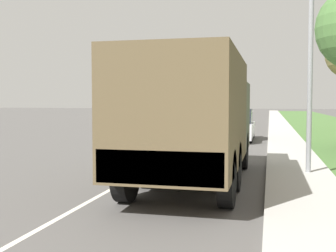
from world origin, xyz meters
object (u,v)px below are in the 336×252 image
(car_second_ahead, at_px, (207,118))
(lamp_post, at_px, (303,20))
(car_third_ahead, at_px, (222,114))
(car_nearest_ahead, at_px, (237,126))
(military_truck, at_px, (194,115))

(car_second_ahead, distance_m, lamp_post, 24.82)
(car_second_ahead, height_order, car_third_ahead, car_third_ahead)
(car_third_ahead, xyz_separation_m, lamp_post, (6.15, -35.60, 3.61))
(car_third_ahead, height_order, lamp_post, lamp_post)
(car_second_ahead, distance_m, car_third_ahead, 11.82)
(car_second_ahead, relative_size, car_third_ahead, 1.16)
(car_nearest_ahead, height_order, lamp_post, lamp_post)
(car_nearest_ahead, bearing_deg, car_third_ahead, 98.20)
(car_nearest_ahead, height_order, car_third_ahead, car_nearest_ahead)
(car_third_ahead, bearing_deg, military_truck, -84.77)
(military_truck, relative_size, car_nearest_ahead, 1.63)
(car_second_ahead, xyz_separation_m, lamp_post, (6.14, -23.77, 3.64))
(car_second_ahead, xyz_separation_m, car_third_ahead, (-0.01, 11.82, 0.03))
(lamp_post, bearing_deg, car_nearest_ahead, 103.45)
(military_truck, distance_m, lamp_post, 4.18)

